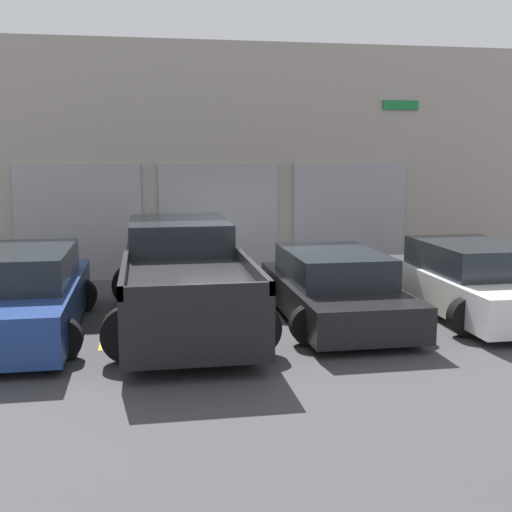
# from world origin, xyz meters

# --- Properties ---
(ground_plane) EXTENTS (28.00, 28.00, 0.00)m
(ground_plane) POSITION_xyz_m (0.00, 0.00, 0.00)
(ground_plane) COLOR #3D3D3F
(shophouse_building) EXTENTS (15.33, 0.68, 5.43)m
(shophouse_building) POSITION_xyz_m (-0.01, 3.29, 2.67)
(shophouse_building) COLOR #9E9389
(shophouse_building) RESTS_ON ground
(pickup_truck) EXTENTS (2.56, 5.53, 1.67)m
(pickup_truck) POSITION_xyz_m (-1.30, -1.17, 0.80)
(pickup_truck) COLOR black
(pickup_truck) RESTS_ON ground
(sedan_white) EXTENTS (2.22, 4.29, 1.30)m
(sedan_white) POSITION_xyz_m (3.90, -1.42, 0.61)
(sedan_white) COLOR white
(sedan_white) RESTS_ON ground
(sedan_side) EXTENTS (2.14, 4.58, 1.38)m
(sedan_side) POSITION_xyz_m (-3.90, -1.42, 0.64)
(sedan_side) COLOR navy
(sedan_side) RESTS_ON ground
(van_right) EXTENTS (2.19, 4.29, 1.21)m
(van_right) POSITION_xyz_m (1.30, -1.42, 0.57)
(van_right) COLOR black
(van_right) RESTS_ON ground
(parking_stripe_left) EXTENTS (0.12, 2.20, 0.01)m
(parking_stripe_left) POSITION_xyz_m (-2.60, -1.45, 0.00)
(parking_stripe_left) COLOR gold
(parking_stripe_left) RESTS_ON ground
(parking_stripe_centre) EXTENTS (0.12, 2.20, 0.01)m
(parking_stripe_centre) POSITION_xyz_m (0.00, -1.45, 0.00)
(parking_stripe_centre) COLOR gold
(parking_stripe_centre) RESTS_ON ground
(parking_stripe_right) EXTENTS (0.12, 2.20, 0.01)m
(parking_stripe_right) POSITION_xyz_m (2.60, -1.45, 0.00)
(parking_stripe_right) COLOR gold
(parking_stripe_right) RESTS_ON ground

